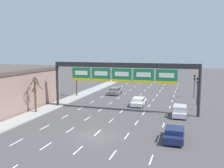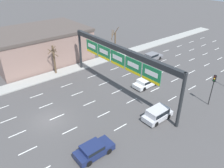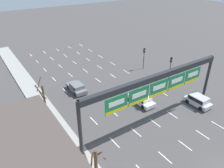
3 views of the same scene
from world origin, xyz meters
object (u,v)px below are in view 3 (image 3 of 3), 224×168
car_white (142,99)px  car_grey (77,87)px  suv_silver (198,100)px  tree_bare_closest (44,99)px  sign_gantry (158,83)px  traffic_light_mid_block (171,64)px  traffic_light_near_gantry (144,54)px

car_white → car_grey: 11.06m
suv_silver → car_white: bearing=143.0°
tree_bare_closest → car_grey: bearing=32.6°
sign_gantry → suv_silver: size_ratio=5.55×
car_grey → suv_silver: bearing=-46.2°
traffic_light_mid_block → suv_silver: bearing=-106.3°
suv_silver → car_grey: size_ratio=0.89×
car_grey → tree_bare_closest: size_ratio=0.76×
traffic_light_near_gantry → traffic_light_mid_block: size_ratio=0.96×
sign_gantry → traffic_light_mid_block: 13.21m
car_grey → traffic_light_mid_block: size_ratio=0.97×
suv_silver → traffic_light_mid_block: traffic_light_mid_block is taller
tree_bare_closest → suv_silver: bearing=-25.8°
car_white → tree_bare_closest: size_ratio=0.77×
suv_silver → tree_bare_closest: size_ratio=0.67×
suv_silver → car_grey: bearing=133.8°
car_white → traffic_light_mid_block: 9.85m
suv_silver → car_white: size_ratio=0.88×
car_white → traffic_light_near_gantry: 13.21m
traffic_light_near_gantry → traffic_light_mid_block: traffic_light_mid_block is taller
sign_gantry → car_grey: bearing=110.8°
traffic_light_mid_block → tree_bare_closest: 22.36m
sign_gantry → car_grey: sign_gantry is taller
suv_silver → traffic_light_near_gantry: 15.00m
suv_silver → car_grey: suv_silver is taller
sign_gantry → car_white: 7.00m
car_grey → tree_bare_closest: bearing=-147.4°
car_white → traffic_light_mid_block: traffic_light_mid_block is taller
suv_silver → tree_bare_closest: tree_bare_closest is taller
car_white → car_grey: size_ratio=1.01×
suv_silver → car_white: suv_silver is taller
suv_silver → traffic_light_near_gantry: bearing=82.2°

